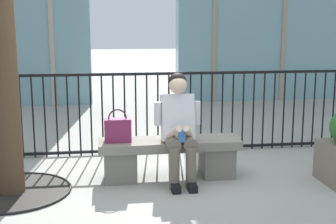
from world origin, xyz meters
TOP-DOWN VIEW (x-y plane):
  - ground_plane at (0.00, 0.00)m, footprint 60.00×60.00m
  - stone_bench at (0.00, 0.00)m, footprint 1.60×0.44m
  - seated_person_with_phone at (0.09, -0.13)m, footprint 0.52×0.66m
  - handbag_on_bench at (-0.58, -0.01)m, footprint 0.30×0.16m
  - plaza_railing at (0.00, 1.06)m, footprint 7.49×0.04m

SIDE VIEW (x-z plane):
  - ground_plane at x=0.00m, z-range 0.00..0.00m
  - stone_bench at x=0.00m, z-range 0.05..0.50m
  - plaza_railing at x=0.00m, z-range 0.01..1.12m
  - handbag_on_bench at x=-0.58m, z-range 0.40..0.77m
  - seated_person_with_phone at x=0.09m, z-range 0.04..1.26m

